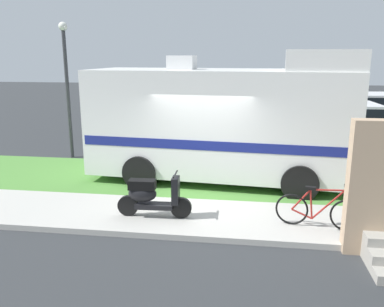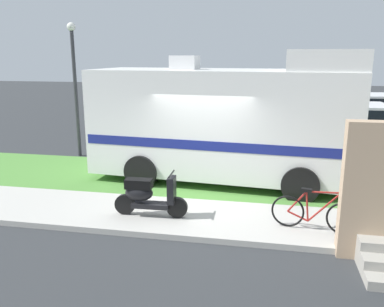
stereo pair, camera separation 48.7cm
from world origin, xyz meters
TOP-DOWN VIEW (x-y plane):
  - ground_plane at (0.00, 0.00)m, footprint 80.00×80.00m
  - sidewalk at (0.00, -1.20)m, footprint 24.00×2.00m
  - grass_strip at (0.00, 1.50)m, footprint 24.00×3.40m
  - motorhome_rv at (0.48, 1.63)m, footprint 7.10×2.95m
  - scooter at (-0.82, -1.38)m, footprint 1.58×0.50m
  - bicycle at (2.57, -1.49)m, footprint 1.66×0.52m
  - pickup_truck_near at (3.46, 5.63)m, footprint 5.77×2.30m
  - pickup_truck_far at (5.34, 8.85)m, footprint 5.24×2.38m
  - street_lamp_post at (-4.82, 3.60)m, footprint 0.28×0.28m

SIDE VIEW (x-z plane):
  - ground_plane at x=0.00m, z-range 0.00..0.00m
  - grass_strip at x=0.00m, z-range 0.00..0.08m
  - sidewalk at x=0.00m, z-range 0.00..0.12m
  - bicycle at x=2.57m, z-range 0.05..0.93m
  - scooter at x=-0.82m, z-range 0.09..1.06m
  - pickup_truck_near at x=3.46m, z-range 0.06..1.84m
  - pickup_truck_far at x=5.34m, z-range 0.06..1.90m
  - motorhome_rv at x=0.48m, z-range -0.08..3.48m
  - street_lamp_post at x=-4.82m, z-range 0.46..4.93m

